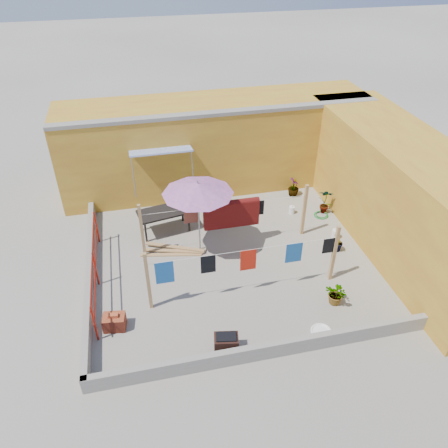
{
  "coord_description": "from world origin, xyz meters",
  "views": [
    {
      "loc": [
        -2.43,
        -9.71,
        8.34
      ],
      "look_at": [
        -0.17,
        0.3,
        1.13
      ],
      "focal_mm": 35.0,
      "sensor_mm": 36.0,
      "label": 1
    }
  ],
  "objects_px": {
    "outdoor_table": "(164,213)",
    "water_jug_b": "(335,234)",
    "brick_stack": "(114,322)",
    "white_basin": "(321,332)",
    "green_hose": "(321,215)",
    "plant_back_a": "(217,209)",
    "patio_umbrella": "(198,189)",
    "brazier": "(226,344)",
    "water_jug_a": "(292,210)"
  },
  "relations": [
    {
      "from": "brick_stack",
      "to": "plant_back_a",
      "type": "relative_size",
      "value": 0.69
    },
    {
      "from": "plant_back_a",
      "to": "brazier",
      "type": "bearing_deg",
      "value": -99.62
    },
    {
      "from": "white_basin",
      "to": "water_jug_b",
      "type": "relative_size",
      "value": 1.52
    },
    {
      "from": "green_hose",
      "to": "white_basin",
      "type": "bearing_deg",
      "value": -113.11
    },
    {
      "from": "white_basin",
      "to": "green_hose",
      "type": "height_order",
      "value": "white_basin"
    },
    {
      "from": "white_basin",
      "to": "plant_back_a",
      "type": "bearing_deg",
      "value": 105.32
    },
    {
      "from": "water_jug_b",
      "to": "water_jug_a",
      "type": "bearing_deg",
      "value": 117.73
    },
    {
      "from": "brick_stack",
      "to": "water_jug_b",
      "type": "distance_m",
      "value": 7.25
    },
    {
      "from": "water_jug_a",
      "to": "white_basin",
      "type": "bearing_deg",
      "value": -102.14
    },
    {
      "from": "patio_umbrella",
      "to": "brazier",
      "type": "bearing_deg",
      "value": -91.0
    },
    {
      "from": "water_jug_a",
      "to": "plant_back_a",
      "type": "relative_size",
      "value": 0.36
    },
    {
      "from": "white_basin",
      "to": "green_hose",
      "type": "distance_m",
      "value": 5.24
    },
    {
      "from": "patio_umbrella",
      "to": "brazier",
      "type": "height_order",
      "value": "patio_umbrella"
    },
    {
      "from": "outdoor_table",
      "to": "white_basin",
      "type": "bearing_deg",
      "value": -57.75
    },
    {
      "from": "brazier",
      "to": "green_hose",
      "type": "bearing_deg",
      "value": 47.35
    },
    {
      "from": "green_hose",
      "to": "brick_stack",
      "type": "bearing_deg",
      "value": -153.14
    },
    {
      "from": "brick_stack",
      "to": "white_basin",
      "type": "relative_size",
      "value": 1.13
    },
    {
      "from": "patio_umbrella",
      "to": "white_basin",
      "type": "height_order",
      "value": "patio_umbrella"
    },
    {
      "from": "water_jug_a",
      "to": "green_hose",
      "type": "distance_m",
      "value": 1.02
    },
    {
      "from": "brazier",
      "to": "water_jug_a",
      "type": "distance_m",
      "value": 6.26
    },
    {
      "from": "outdoor_table",
      "to": "brazier",
      "type": "relative_size",
      "value": 2.83
    },
    {
      "from": "white_basin",
      "to": "water_jug_a",
      "type": "xyz_separation_m",
      "value": [
        1.12,
        5.19,
        0.09
      ]
    },
    {
      "from": "brick_stack",
      "to": "white_basin",
      "type": "bearing_deg",
      "value": -14.73
    },
    {
      "from": "plant_back_a",
      "to": "water_jug_b",
      "type": "bearing_deg",
      "value": -27.88
    },
    {
      "from": "water_jug_a",
      "to": "brick_stack",
      "type": "bearing_deg",
      "value": -147.1
    },
    {
      "from": "white_basin",
      "to": "water_jug_b",
      "type": "bearing_deg",
      "value": 60.83
    },
    {
      "from": "brazier",
      "to": "water_jug_b",
      "type": "xyz_separation_m",
      "value": [
        4.36,
        3.55,
        -0.09
      ]
    },
    {
      "from": "outdoor_table",
      "to": "green_hose",
      "type": "distance_m",
      "value": 5.34
    },
    {
      "from": "brazier",
      "to": "green_hose",
      "type": "relative_size",
      "value": 1.26
    },
    {
      "from": "water_jug_a",
      "to": "water_jug_b",
      "type": "height_order",
      "value": "water_jug_b"
    },
    {
      "from": "brick_stack",
      "to": "plant_back_a",
      "type": "xyz_separation_m",
      "value": [
        3.44,
        4.08,
        0.22
      ]
    },
    {
      "from": "outdoor_table",
      "to": "brick_stack",
      "type": "relative_size",
      "value": 2.98
    },
    {
      "from": "outdoor_table",
      "to": "brazier",
      "type": "bearing_deg",
      "value": -80.59
    },
    {
      "from": "outdoor_table",
      "to": "white_basin",
      "type": "xyz_separation_m",
      "value": [
        3.23,
        -5.12,
        -0.64
      ]
    },
    {
      "from": "water_jug_a",
      "to": "plant_back_a",
      "type": "height_order",
      "value": "plant_back_a"
    },
    {
      "from": "brazier",
      "to": "water_jug_a",
      "type": "xyz_separation_m",
      "value": [
        3.5,
        5.19,
        -0.11
      ]
    },
    {
      "from": "outdoor_table",
      "to": "green_hose",
      "type": "bearing_deg",
      "value": -3.28
    },
    {
      "from": "patio_umbrella",
      "to": "brazier",
      "type": "xyz_separation_m",
      "value": [
        -0.07,
        -3.85,
        -1.95
      ]
    },
    {
      "from": "outdoor_table",
      "to": "water_jug_b",
      "type": "bearing_deg",
      "value": -16.82
    },
    {
      "from": "green_hose",
      "to": "plant_back_a",
      "type": "distance_m",
      "value": 3.6
    },
    {
      "from": "brazier",
      "to": "plant_back_a",
      "type": "relative_size",
      "value": 0.73
    },
    {
      "from": "water_jug_a",
      "to": "water_jug_b",
      "type": "distance_m",
      "value": 1.86
    },
    {
      "from": "white_basin",
      "to": "brick_stack",
      "type": "bearing_deg",
      "value": 165.27
    },
    {
      "from": "patio_umbrella",
      "to": "brick_stack",
      "type": "xyz_separation_m",
      "value": [
        -2.6,
        -2.55,
        -1.99
      ]
    },
    {
      "from": "green_hose",
      "to": "outdoor_table",
      "type": "bearing_deg",
      "value": 176.72
    },
    {
      "from": "brazier",
      "to": "water_jug_a",
      "type": "relative_size",
      "value": 2.01
    },
    {
      "from": "outdoor_table",
      "to": "water_jug_b",
      "type": "distance_m",
      "value": 5.47
    },
    {
      "from": "outdoor_table",
      "to": "plant_back_a",
      "type": "xyz_separation_m",
      "value": [
        1.76,
        0.25,
        -0.26
      ]
    },
    {
      "from": "water_jug_a",
      "to": "plant_back_a",
      "type": "xyz_separation_m",
      "value": [
        -2.59,
        0.18,
        0.29
      ]
    },
    {
      "from": "brick_stack",
      "to": "water_jug_a",
      "type": "bearing_deg",
      "value": 32.9
    }
  ]
}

